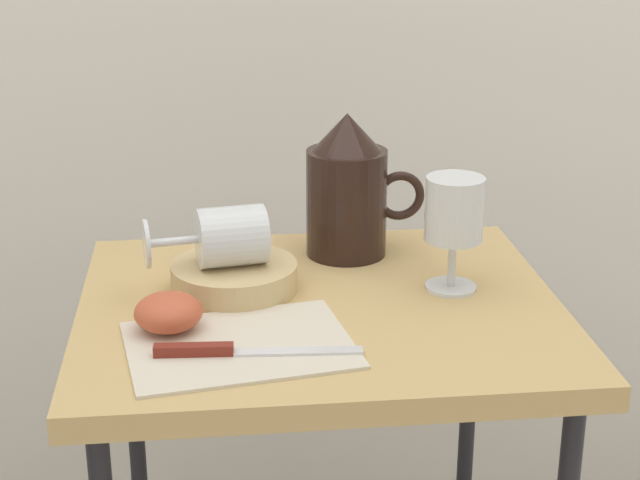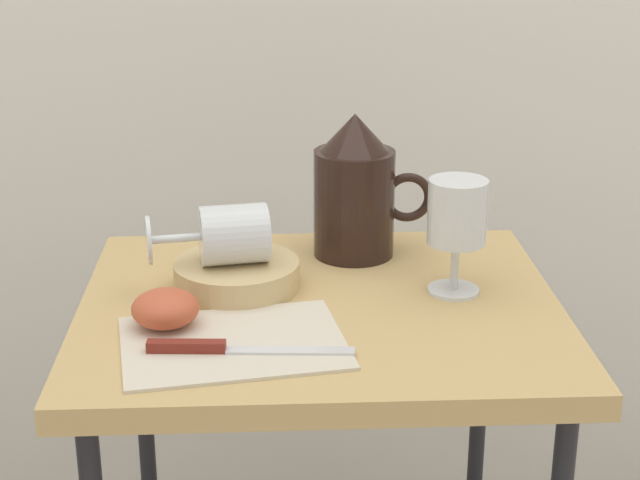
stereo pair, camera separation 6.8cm
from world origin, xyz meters
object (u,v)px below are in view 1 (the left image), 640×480
at_px(basket_tray, 234,277).
at_px(wine_glass_tipped_near, 228,236).
at_px(pitcher, 347,198).
at_px(knife, 227,350).
at_px(wine_glass_upright, 454,216).
at_px(apple_half_left, 168,312).
at_px(table, 320,357).

relative_size(basket_tray, wine_glass_tipped_near, 1.01).
height_order(basket_tray, pitcher, pitcher).
bearing_deg(knife, wine_glass_upright, 29.48).
bearing_deg(pitcher, apple_half_left, -135.63).
bearing_deg(knife, pitcher, 60.29).
relative_size(table, pitcher, 3.79).
distance_m(basket_tray, wine_glass_upright, 0.28).
xyz_separation_m(wine_glass_upright, knife, (-0.28, -0.16, -0.09)).
bearing_deg(wine_glass_tipped_near, pitcher, 35.24).
height_order(table, wine_glass_tipped_near, wine_glass_tipped_near).
xyz_separation_m(table, wine_glass_tipped_near, (-0.11, 0.05, 0.15)).
xyz_separation_m(wine_glass_tipped_near, apple_half_left, (-0.07, -0.11, -0.05)).
xyz_separation_m(basket_tray, knife, (-0.01, -0.19, -0.01)).
bearing_deg(apple_half_left, table, 20.48).
bearing_deg(basket_tray, apple_half_left, -123.62).
distance_m(basket_tray, apple_half_left, 0.14).
bearing_deg(table, knife, -130.19).
xyz_separation_m(pitcher, wine_glass_upright, (0.11, -0.14, 0.02)).
bearing_deg(basket_tray, table, -26.00).
bearing_deg(wine_glass_tipped_near, basket_tray, 23.33).
bearing_deg(wine_glass_upright, wine_glass_tipped_near, 175.10).
xyz_separation_m(table, pitcher, (0.05, 0.16, 0.15)).
bearing_deg(apple_half_left, wine_glass_tipped_near, 58.10).
height_order(wine_glass_tipped_near, apple_half_left, wine_glass_tipped_near).
relative_size(pitcher, apple_half_left, 2.53).
bearing_deg(pitcher, table, -108.76).
xyz_separation_m(pitcher, apple_half_left, (-0.23, -0.23, -0.05)).
bearing_deg(knife, table, 49.81).
bearing_deg(wine_glass_tipped_near, wine_glass_upright, -4.90).
height_order(wine_glass_upright, wine_glass_tipped_near, wine_glass_upright).
bearing_deg(basket_tray, pitcher, 35.69).
relative_size(basket_tray, knife, 0.70).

